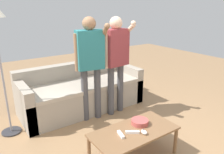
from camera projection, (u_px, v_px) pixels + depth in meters
The scene contains 9 objects.
ground_plane at pixel (132, 153), 2.81m from camera, with size 12.00×12.00×0.00m, color #93704C.
couch at pixel (82, 92), 3.97m from camera, with size 2.16×0.87×0.79m.
coffee_table at pixel (134, 134), 2.62m from camera, with size 1.05×0.53×0.38m.
snack_bowl at pixel (140, 122), 2.74m from camera, with size 0.21×0.21×0.06m, color #B24C47.
game_remote_nunchuk at pixel (144, 132), 2.53m from camera, with size 0.06×0.09×0.05m.
player_center at pixel (90, 58), 3.35m from camera, with size 0.48×0.42×1.65m.
player_right at pixel (116, 55), 3.56m from camera, with size 0.50×0.33×1.64m.
game_remote_wand_near at pixel (121, 134), 2.50m from camera, with size 0.07×0.15×0.03m.
game_remote_wand_far at pixel (132, 132), 2.55m from camera, with size 0.16×0.12×0.03m.
Camera 1 is at (-1.56, -1.80, 1.81)m, focal length 35.08 mm.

